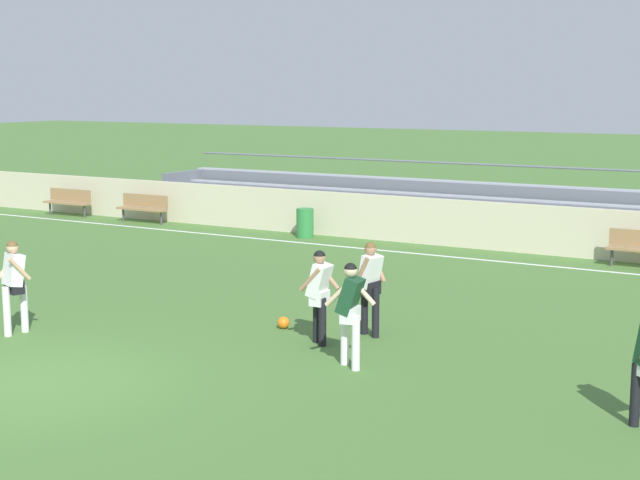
{
  "coord_description": "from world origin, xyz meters",
  "views": [
    {
      "loc": [
        10.3,
        -9.43,
        4.29
      ],
      "look_at": [
        0.99,
        6.86,
        1.24
      ],
      "focal_mm": 53.02,
      "sensor_mm": 36.0,
      "label": 1
    }
  ],
  "objects_px": {
    "trash_bin": "(305,223)",
    "player_white_overlapping": "(370,280)",
    "bench_far_right": "(68,200)",
    "player_white_trailing_run": "(320,289)",
    "player_dark_pressing_high": "(350,306)",
    "soccer_ball": "(283,323)",
    "player_white_wide_right": "(14,279)",
    "bench_near_bin": "(143,206)",
    "bleacher_stand": "(505,210)"
  },
  "relations": [
    {
      "from": "trash_bin",
      "to": "player_white_trailing_run",
      "type": "xyz_separation_m",
      "value": [
        6.05,
        -9.72,
        0.53
      ]
    },
    {
      "from": "player_white_overlapping",
      "to": "player_dark_pressing_high",
      "type": "distance_m",
      "value": 1.92
    },
    {
      "from": "player_dark_pressing_high",
      "to": "soccer_ball",
      "type": "relative_size",
      "value": 7.48
    },
    {
      "from": "trash_bin",
      "to": "player_white_overlapping",
      "type": "relative_size",
      "value": 0.51
    },
    {
      "from": "bleacher_stand",
      "to": "player_dark_pressing_high",
      "type": "relative_size",
      "value": 13.98
    },
    {
      "from": "bench_far_right",
      "to": "player_white_trailing_run",
      "type": "xyz_separation_m",
      "value": [
        15.29,
        -9.71,
        0.4
      ]
    },
    {
      "from": "bench_near_bin",
      "to": "soccer_ball",
      "type": "relative_size",
      "value": 8.18
    },
    {
      "from": "player_white_wide_right",
      "to": "bench_far_right",
      "type": "bearing_deg",
      "value": 131.24
    },
    {
      "from": "bleacher_stand",
      "to": "player_white_trailing_run",
      "type": "height_order",
      "value": "bleacher_stand"
    },
    {
      "from": "bleacher_stand",
      "to": "soccer_ball",
      "type": "xyz_separation_m",
      "value": [
        -0.09,
        -11.78,
        -0.72
      ]
    },
    {
      "from": "player_white_trailing_run",
      "to": "soccer_ball",
      "type": "bearing_deg",
      "value": 151.72
    },
    {
      "from": "bleacher_stand",
      "to": "player_white_trailing_run",
      "type": "distance_m",
      "value": 12.4
    },
    {
      "from": "player_white_overlapping",
      "to": "player_white_wide_right",
      "type": "xyz_separation_m",
      "value": [
        -5.45,
        -2.98,
        0.0
      ]
    },
    {
      "from": "trash_bin",
      "to": "player_white_overlapping",
      "type": "height_order",
      "value": "player_white_overlapping"
    },
    {
      "from": "trash_bin",
      "to": "player_white_trailing_run",
      "type": "relative_size",
      "value": 0.52
    },
    {
      "from": "soccer_ball",
      "to": "player_white_wide_right",
      "type": "bearing_deg",
      "value": -145.68
    },
    {
      "from": "bench_far_right",
      "to": "player_white_trailing_run",
      "type": "relative_size",
      "value": 1.12
    },
    {
      "from": "bleacher_stand",
      "to": "player_white_overlapping",
      "type": "xyz_separation_m",
      "value": [
        1.48,
        -11.45,
        0.16
      ]
    },
    {
      "from": "bench_far_right",
      "to": "player_dark_pressing_high",
      "type": "height_order",
      "value": "player_dark_pressing_high"
    },
    {
      "from": "bleacher_stand",
      "to": "bench_near_bin",
      "type": "height_order",
      "value": "bleacher_stand"
    },
    {
      "from": "player_white_overlapping",
      "to": "player_white_wide_right",
      "type": "height_order",
      "value": "player_white_wide_right"
    },
    {
      "from": "bleacher_stand",
      "to": "soccer_ball",
      "type": "relative_size",
      "value": 104.57
    },
    {
      "from": "player_dark_pressing_high",
      "to": "player_white_wide_right",
      "type": "bearing_deg",
      "value": -169.22
    },
    {
      "from": "trash_bin",
      "to": "soccer_ball",
      "type": "distance_m",
      "value": 10.41
    },
    {
      "from": "player_white_trailing_run",
      "to": "soccer_ball",
      "type": "xyz_separation_m",
      "value": [
        -1.08,
        0.58,
        -0.84
      ]
    },
    {
      "from": "player_white_overlapping",
      "to": "soccer_ball",
      "type": "distance_m",
      "value": 1.83
    },
    {
      "from": "trash_bin",
      "to": "bleacher_stand",
      "type": "bearing_deg",
      "value": 27.53
    },
    {
      "from": "soccer_ball",
      "to": "player_white_trailing_run",
      "type": "bearing_deg",
      "value": -28.28
    },
    {
      "from": "bleacher_stand",
      "to": "player_white_wide_right",
      "type": "bearing_deg",
      "value": -105.37
    },
    {
      "from": "bleacher_stand",
      "to": "bench_far_right",
      "type": "height_order",
      "value": "bleacher_stand"
    },
    {
      "from": "bench_near_bin",
      "to": "player_white_overlapping",
      "type": "height_order",
      "value": "player_white_overlapping"
    },
    {
      "from": "player_white_wide_right",
      "to": "trash_bin",
      "type": "bearing_deg",
      "value": 95.29
    },
    {
      "from": "player_white_wide_right",
      "to": "player_dark_pressing_high",
      "type": "xyz_separation_m",
      "value": [
        6.03,
        1.15,
        -0.01
      ]
    },
    {
      "from": "player_white_overlapping",
      "to": "soccer_ball",
      "type": "xyz_separation_m",
      "value": [
        -1.57,
        -0.33,
        -0.87
      ]
    },
    {
      "from": "trash_bin",
      "to": "player_white_wide_right",
      "type": "relative_size",
      "value": 0.51
    },
    {
      "from": "trash_bin",
      "to": "player_white_wide_right",
      "type": "xyz_separation_m",
      "value": [
        1.09,
        -11.79,
        0.57
      ]
    },
    {
      "from": "bleacher_stand",
      "to": "soccer_ball",
      "type": "height_order",
      "value": "bleacher_stand"
    },
    {
      "from": "trash_bin",
      "to": "player_white_overlapping",
      "type": "bearing_deg",
      "value": -53.42
    },
    {
      "from": "bleacher_stand",
      "to": "player_white_wide_right",
      "type": "height_order",
      "value": "bleacher_stand"
    },
    {
      "from": "player_white_wide_right",
      "to": "player_white_trailing_run",
      "type": "bearing_deg",
      "value": 22.63
    },
    {
      "from": "bleacher_stand",
      "to": "player_white_trailing_run",
      "type": "relative_size",
      "value": 14.31
    },
    {
      "from": "bench_near_bin",
      "to": "player_white_trailing_run",
      "type": "distance_m",
      "value": 15.47
    },
    {
      "from": "bench_near_bin",
      "to": "trash_bin",
      "type": "distance_m",
      "value": 5.99
    },
    {
      "from": "player_white_overlapping",
      "to": "soccer_ball",
      "type": "bearing_deg",
      "value": -168.16
    },
    {
      "from": "player_white_wide_right",
      "to": "player_dark_pressing_high",
      "type": "height_order",
      "value": "player_white_wide_right"
    },
    {
      "from": "player_white_overlapping",
      "to": "player_white_trailing_run",
      "type": "relative_size",
      "value": 1.03
    },
    {
      "from": "bench_far_right",
      "to": "player_white_trailing_run",
      "type": "distance_m",
      "value": 18.12
    },
    {
      "from": "bleacher_stand",
      "to": "player_white_wide_right",
      "type": "distance_m",
      "value": 14.96
    },
    {
      "from": "player_white_trailing_run",
      "to": "player_white_wide_right",
      "type": "relative_size",
      "value": 0.97
    },
    {
      "from": "bench_near_bin",
      "to": "player_dark_pressing_high",
      "type": "bearing_deg",
      "value": -39.05
    }
  ]
}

